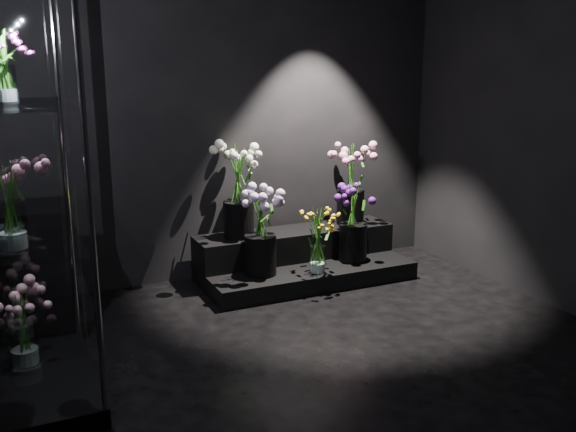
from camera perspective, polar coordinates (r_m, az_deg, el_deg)
floor at (r=3.97m, az=4.39°, el=-13.61°), size 4.00×4.00×0.00m
wall_back at (r=5.37m, az=-5.94°, el=9.19°), size 4.00×0.00×4.00m
display_riser at (r=5.50m, az=1.10°, el=-3.79°), size 1.75×0.78×0.39m
display_case at (r=3.60m, az=-23.09°, el=2.29°), size 0.64×1.07×2.35m
bouquet_orange_bells at (r=5.13m, az=2.67°, el=-2.13°), size 0.30×0.30×0.52m
bouquet_lilac at (r=5.05m, az=-2.49°, el=-0.90°), size 0.46×0.46×0.71m
bouquet_purple at (r=5.43m, az=5.83°, el=-0.22°), size 0.33×0.33×0.66m
bouquet_cream_roses at (r=5.23m, az=-4.46°, el=2.77°), size 0.46×0.46×0.77m
bouquet_pink_roses at (r=5.68m, az=5.62°, el=3.38°), size 0.40×0.40×0.71m
bouquet_case_pink at (r=3.39m, az=-23.55°, el=1.08°), size 0.37×0.37×0.44m
bouquet_case_magenta at (r=3.67m, az=-24.00°, el=12.16°), size 0.25×0.25×0.36m
bouquet_case_base_pink at (r=4.01m, az=-22.58°, el=-8.84°), size 0.38×0.38×0.46m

